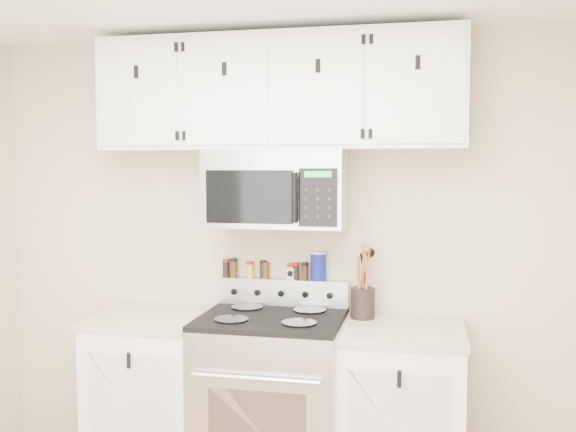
# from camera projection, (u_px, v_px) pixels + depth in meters

# --- Properties ---
(back_wall) EXTENTS (3.50, 0.01, 2.50)m
(back_wall) POSITION_uv_depth(u_px,v_px,m) (284.00, 252.00, 3.73)
(back_wall) COLOR #C2B491
(back_wall) RESTS_ON floor
(range) EXTENTS (0.76, 0.65, 1.10)m
(range) POSITION_uv_depth(u_px,v_px,m) (272.00, 400.00, 3.48)
(range) COLOR #B7B7BA
(range) RESTS_ON floor
(base_cabinet_left) EXTENTS (0.64, 0.62, 0.92)m
(base_cabinet_left) POSITION_uv_depth(u_px,v_px,m) (155.00, 393.00, 3.64)
(base_cabinet_left) COLOR white
(base_cabinet_left) RESTS_ON floor
(base_cabinet_right) EXTENTS (0.64, 0.62, 0.92)m
(base_cabinet_right) POSITION_uv_depth(u_px,v_px,m) (401.00, 413.00, 3.35)
(base_cabinet_right) COLOR white
(base_cabinet_right) RESTS_ON floor
(microwave) EXTENTS (0.76, 0.44, 0.42)m
(microwave) POSITION_uv_depth(u_px,v_px,m) (277.00, 188.00, 3.51)
(microwave) COLOR #9E9EA3
(microwave) RESTS_ON back_wall
(upper_cabinets) EXTENTS (2.00, 0.35, 0.62)m
(upper_cabinets) POSITION_uv_depth(u_px,v_px,m) (278.00, 93.00, 3.50)
(upper_cabinets) COLOR white
(upper_cabinets) RESTS_ON back_wall
(utensil_crock) EXTENTS (0.13, 0.13, 0.39)m
(utensil_crock) POSITION_uv_depth(u_px,v_px,m) (363.00, 300.00, 3.50)
(utensil_crock) COLOR black
(utensil_crock) RESTS_ON base_cabinet_right
(kitchen_timer) EXTENTS (0.07, 0.06, 0.07)m
(kitchen_timer) POSITION_uv_depth(u_px,v_px,m) (291.00, 274.00, 3.69)
(kitchen_timer) COLOR silver
(kitchen_timer) RESTS_ON range
(salt_canister) EXTENTS (0.09, 0.09, 0.16)m
(salt_canister) POSITION_uv_depth(u_px,v_px,m) (318.00, 266.00, 3.65)
(salt_canister) COLOR navy
(salt_canister) RESTS_ON range
(spice_jar_0) EXTENTS (0.04, 0.04, 0.11)m
(spice_jar_0) POSITION_uv_depth(u_px,v_px,m) (226.00, 268.00, 3.77)
(spice_jar_0) COLOR black
(spice_jar_0) RESTS_ON range
(spice_jar_1) EXTENTS (0.05, 0.05, 0.11)m
(spice_jar_1) POSITION_uv_depth(u_px,v_px,m) (234.00, 268.00, 3.76)
(spice_jar_1) COLOR #442810
(spice_jar_1) RESTS_ON range
(spice_jar_2) EXTENTS (0.04, 0.04, 0.10)m
(spice_jar_2) POSITION_uv_depth(u_px,v_px,m) (250.00, 270.00, 3.74)
(spice_jar_2) COLOR gold
(spice_jar_2) RESTS_ON range
(spice_jar_3) EXTENTS (0.04, 0.04, 0.10)m
(spice_jar_3) POSITION_uv_depth(u_px,v_px,m) (263.00, 269.00, 3.72)
(spice_jar_3) COLOR black
(spice_jar_3) RESTS_ON range
(spice_jar_4) EXTENTS (0.04, 0.04, 0.10)m
(spice_jar_4) POSITION_uv_depth(u_px,v_px,m) (266.00, 270.00, 3.72)
(spice_jar_4) COLOR #422D10
(spice_jar_4) RESTS_ON range
(spice_jar_5) EXTENTS (0.04, 0.04, 0.09)m
(spice_jar_5) POSITION_uv_depth(u_px,v_px,m) (291.00, 271.00, 3.69)
(spice_jar_5) COLOR gold
(spice_jar_5) RESTS_ON range
(spice_jar_6) EXTENTS (0.04, 0.04, 0.10)m
(spice_jar_6) POSITION_uv_depth(u_px,v_px,m) (296.00, 271.00, 3.68)
(spice_jar_6) COLOR black
(spice_jar_6) RESTS_ON range
(spice_jar_7) EXTENTS (0.04, 0.04, 0.10)m
(spice_jar_7) POSITION_uv_depth(u_px,v_px,m) (305.00, 271.00, 3.67)
(spice_jar_7) COLOR #39210D
(spice_jar_7) RESTS_ON range
(spice_jar_8) EXTENTS (0.04, 0.04, 0.10)m
(spice_jar_8) POSITION_uv_depth(u_px,v_px,m) (315.00, 272.00, 3.66)
(spice_jar_8) COLOR gold
(spice_jar_8) RESTS_ON range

